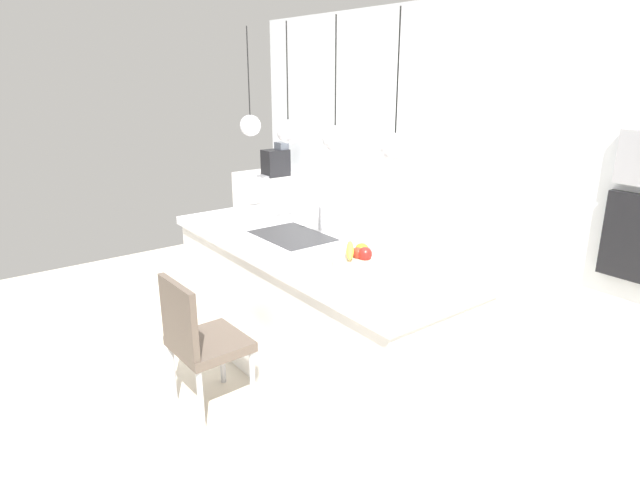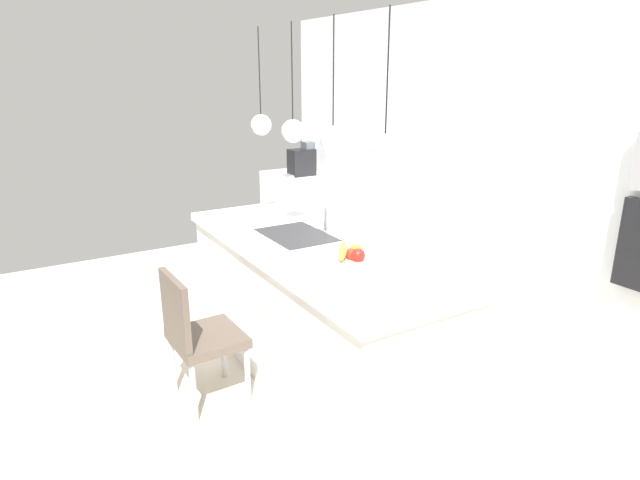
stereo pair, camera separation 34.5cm
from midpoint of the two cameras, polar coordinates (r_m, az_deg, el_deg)
The scene contains 13 objects.
floor at distance 3.94m, azimuth 1.81°, elevation -13.61°, with size 6.60×6.60×0.00m, color beige.
back_wall at distance 4.55m, azimuth 19.87°, elevation 7.18°, with size 6.00×0.10×2.60m, color white.
kitchen_island at distance 3.72m, azimuth 1.88°, elevation -7.31°, with size 2.39×0.87×0.95m.
sink_basin at distance 3.72m, azimuth 0.12°, elevation 0.43°, with size 0.56×0.40×0.02m, color #2D2D30.
faucet at distance 3.79m, azimuth 2.88°, elevation 3.05°, with size 0.02×0.17×0.22m.
fruit_bowl at distance 3.11m, azimuth 6.52°, elevation -2.18°, with size 0.29×0.29×0.16m.
side_counter at distance 6.29m, azimuth -0.18°, elevation 2.85°, with size 1.10×0.60×0.89m, color white.
coffee_machine at distance 6.20m, azimuth -0.34°, elevation 8.34°, with size 0.20×0.35×0.38m.
chair_near at distance 3.41m, azimuth -10.15°, elevation -9.67°, with size 0.46×0.43×0.88m.
pendant_light_left at distance 4.03m, azimuth -3.81°, elevation 12.15°, with size 0.15×0.15×0.75m.
pendant_light_center_left at distance 3.60m, azimuth -0.11°, elevation 11.55°, with size 0.15×0.15×0.75m.
pendant_light_center_right at distance 3.19m, azimuth 4.54°, elevation 10.72°, with size 0.15×0.15×0.75m.
pendant_light_right at distance 2.81m, azimuth 10.47°, elevation 9.56°, with size 0.15×0.15×0.75m.
Camera 2 is at (2.92, -1.70, 2.03)m, focal length 30.11 mm.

